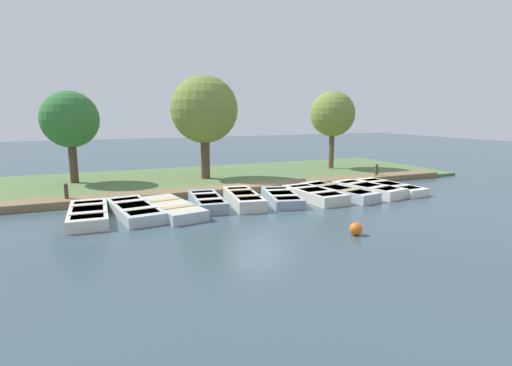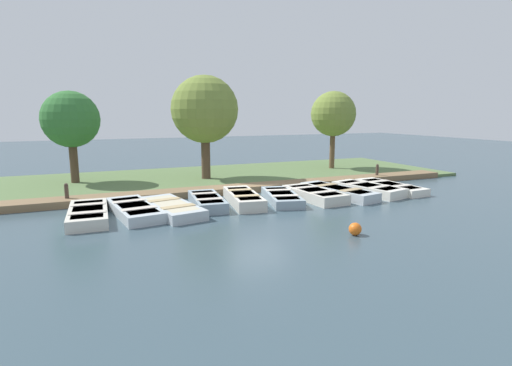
{
  "view_description": "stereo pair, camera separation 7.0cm",
  "coord_description": "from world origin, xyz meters",
  "px_view_note": "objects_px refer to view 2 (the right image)",
  "views": [
    {
      "loc": [
        14.13,
        -6.11,
        3.3
      ],
      "look_at": [
        0.33,
        -0.16,
        0.65
      ],
      "focal_mm": 28.0,
      "sensor_mm": 36.0,
      "label": 1
    },
    {
      "loc": [
        14.16,
        -6.04,
        3.3
      ],
      "look_at": [
        0.33,
        -0.16,
        0.65
      ],
      "focal_mm": 28.0,
      "sensor_mm": 36.0,
      "label": 2
    }
  ],
  "objects_px": {
    "park_tree_center": "(333,114)",
    "rowboat_9": "(390,187)",
    "rowboat_4": "(243,198)",
    "mooring_post_far": "(377,172)",
    "rowboat_1": "(134,209)",
    "rowboat_0": "(88,214)",
    "mooring_post_near": "(67,194)",
    "park_tree_left": "(205,110)",
    "rowboat_7": "(338,192)",
    "rowboat_5": "(282,197)",
    "buoy": "(355,229)",
    "rowboat_2": "(171,208)",
    "park_tree_far_left": "(71,120)",
    "rowboat_6": "(314,194)",
    "rowboat_8": "(368,189)",
    "rowboat_3": "(207,201)"
  },
  "relations": [
    {
      "from": "park_tree_center",
      "to": "rowboat_9",
      "type": "bearing_deg",
      "value": -10.34
    },
    {
      "from": "rowboat_4",
      "to": "mooring_post_far",
      "type": "xyz_separation_m",
      "value": [
        -2.28,
        7.98,
        0.2
      ]
    },
    {
      "from": "rowboat_9",
      "to": "mooring_post_far",
      "type": "distance_m",
      "value": 2.68
    },
    {
      "from": "rowboat_1",
      "to": "rowboat_0",
      "type": "bearing_deg",
      "value": -96.0
    },
    {
      "from": "rowboat_1",
      "to": "mooring_post_far",
      "type": "xyz_separation_m",
      "value": [
        -2.34,
        11.85,
        0.24
      ]
    },
    {
      "from": "mooring_post_near",
      "to": "park_tree_left",
      "type": "distance_m",
      "value": 7.44
    },
    {
      "from": "rowboat_7",
      "to": "rowboat_1",
      "type": "bearing_deg",
      "value": -102.6
    },
    {
      "from": "rowboat_5",
      "to": "buoy",
      "type": "distance_m",
      "value": 4.55
    },
    {
      "from": "rowboat_2",
      "to": "park_tree_far_left",
      "type": "bearing_deg",
      "value": -166.84
    },
    {
      "from": "rowboat_2",
      "to": "buoy",
      "type": "bearing_deg",
      "value": 32.29
    },
    {
      "from": "rowboat_0",
      "to": "rowboat_4",
      "type": "bearing_deg",
      "value": 92.95
    },
    {
      "from": "mooring_post_far",
      "to": "park_tree_center",
      "type": "bearing_deg",
      "value": -178.2
    },
    {
      "from": "rowboat_5",
      "to": "park_tree_far_left",
      "type": "xyz_separation_m",
      "value": [
        -6.76,
        -7.22,
        2.81
      ]
    },
    {
      "from": "mooring_post_near",
      "to": "rowboat_6",
      "type": "bearing_deg",
      "value": 73.4
    },
    {
      "from": "rowboat_2",
      "to": "rowboat_5",
      "type": "bearing_deg",
      "value": 80.86
    },
    {
      "from": "rowboat_0",
      "to": "mooring_post_far",
      "type": "bearing_deg",
      "value": 101.96
    },
    {
      "from": "rowboat_6",
      "to": "mooring_post_near",
      "type": "bearing_deg",
      "value": -110.59
    },
    {
      "from": "rowboat_5",
      "to": "park_tree_left",
      "type": "bearing_deg",
      "value": -152.87
    },
    {
      "from": "rowboat_6",
      "to": "buoy",
      "type": "bearing_deg",
      "value": -21.42
    },
    {
      "from": "rowboat_0",
      "to": "park_tree_far_left",
      "type": "relative_size",
      "value": 0.73
    },
    {
      "from": "rowboat_9",
      "to": "park_tree_far_left",
      "type": "xyz_separation_m",
      "value": [
        -6.66,
        -12.48,
        2.82
      ]
    },
    {
      "from": "rowboat_6",
      "to": "rowboat_8",
      "type": "distance_m",
      "value": 2.61
    },
    {
      "from": "rowboat_6",
      "to": "mooring_post_far",
      "type": "bearing_deg",
      "value": 112.81
    },
    {
      "from": "rowboat_4",
      "to": "mooring_post_near",
      "type": "xyz_separation_m",
      "value": [
        -2.28,
        -5.94,
        0.2
      ]
    },
    {
      "from": "rowboat_2",
      "to": "rowboat_3",
      "type": "distance_m",
      "value": 1.43
    },
    {
      "from": "rowboat_3",
      "to": "rowboat_7",
      "type": "relative_size",
      "value": 0.78
    },
    {
      "from": "rowboat_8",
      "to": "buoy",
      "type": "height_order",
      "value": "rowboat_8"
    },
    {
      "from": "buoy",
      "to": "mooring_post_near",
      "type": "bearing_deg",
      "value": -133.59
    },
    {
      "from": "rowboat_1",
      "to": "rowboat_7",
      "type": "xyz_separation_m",
      "value": [
        0.15,
        7.86,
        0.02
      ]
    },
    {
      "from": "rowboat_8",
      "to": "park_tree_center",
      "type": "xyz_separation_m",
      "value": [
        -6.35,
        2.44,
        3.02
      ]
    },
    {
      "from": "rowboat_1",
      "to": "rowboat_5",
      "type": "distance_m",
      "value": 5.34
    },
    {
      "from": "rowboat_7",
      "to": "rowboat_8",
      "type": "distance_m",
      "value": 1.44
    },
    {
      "from": "rowboat_0",
      "to": "park_tree_left",
      "type": "distance_m",
      "value": 8.34
    },
    {
      "from": "mooring_post_near",
      "to": "rowboat_5",
      "type": "bearing_deg",
      "value": 71.6
    },
    {
      "from": "rowboat_7",
      "to": "buoy",
      "type": "height_order",
      "value": "rowboat_7"
    },
    {
      "from": "park_tree_center",
      "to": "rowboat_1",
      "type": "bearing_deg",
      "value": -62.38
    },
    {
      "from": "rowboat_1",
      "to": "rowboat_6",
      "type": "relative_size",
      "value": 1.16
    },
    {
      "from": "rowboat_0",
      "to": "rowboat_6",
      "type": "bearing_deg",
      "value": 90.18
    },
    {
      "from": "buoy",
      "to": "rowboat_5",
      "type": "bearing_deg",
      "value": 179.46
    },
    {
      "from": "rowboat_3",
      "to": "rowboat_8",
      "type": "distance_m",
      "value": 6.78
    },
    {
      "from": "rowboat_8",
      "to": "rowboat_5",
      "type": "bearing_deg",
      "value": -104.39
    },
    {
      "from": "rowboat_2",
      "to": "park_tree_left",
      "type": "distance_m",
      "value": 7.12
    },
    {
      "from": "mooring_post_near",
      "to": "buoy",
      "type": "relative_size",
      "value": 2.33
    },
    {
      "from": "park_tree_left",
      "to": "park_tree_center",
      "type": "xyz_separation_m",
      "value": [
        -0.72,
        7.73,
        -0.21
      ]
    },
    {
      "from": "rowboat_8",
      "to": "park_tree_left",
      "type": "xyz_separation_m",
      "value": [
        -5.63,
        -5.29,
        3.24
      ]
    },
    {
      "from": "rowboat_3",
      "to": "rowboat_8",
      "type": "bearing_deg",
      "value": 92.35
    },
    {
      "from": "rowboat_2",
      "to": "park_tree_far_left",
      "type": "relative_size",
      "value": 0.79
    },
    {
      "from": "rowboat_2",
      "to": "rowboat_3",
      "type": "height_order",
      "value": "rowboat_3"
    },
    {
      "from": "rowboat_4",
      "to": "rowboat_6",
      "type": "distance_m",
      "value": 2.83
    },
    {
      "from": "rowboat_5",
      "to": "buoy",
      "type": "bearing_deg",
      "value": 12.96
    }
  ]
}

